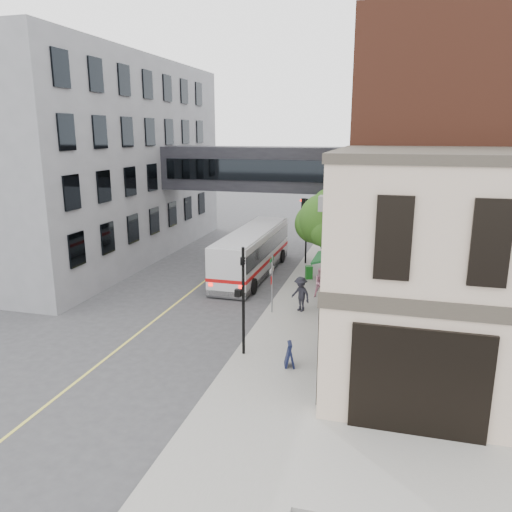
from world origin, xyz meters
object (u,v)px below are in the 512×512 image
Objects in this scene: bus at (252,250)px; pedestrian_c at (301,294)px; pedestrian_b at (321,283)px; newspaper_box at (309,272)px; pedestrian_a at (332,268)px; sandwich_board at (290,355)px.

bus reaches higher than pedestrian_c.
newspaper_box is at bearing 86.66° from pedestrian_b.
pedestrian_a reaches higher than pedestrian_b.
pedestrian_a is (5.24, -1.10, -0.51)m from bus.
pedestrian_a is 1.66m from newspaper_box.
newspaper_box is at bearing -7.70° from bus.
pedestrian_c is at bearing -128.99° from pedestrian_b.
newspaper_box is 12.04m from sandwich_board.
pedestrian_b is 3.53m from newspaper_box.
pedestrian_b is at bearing -37.36° from bus.
bus is at bearing 158.59° from pedestrian_c.
pedestrian_c reaches higher than sandwich_board.
bus is 5.93× the size of pedestrian_c.
pedestrian_a is at bearing -43.93° from newspaper_box.
pedestrian_b is 1.68× the size of sandwich_board.
pedestrian_c reaches higher than newspaper_box.
pedestrian_c is at bearing -82.91° from pedestrian_a.
pedestrian_c is at bearing 80.85° from sandwich_board.
sandwich_board is at bearing -106.19° from newspaper_box.
newspaper_box is at bearing 129.31° from pedestrian_c.
pedestrian_c is (-0.69, -2.47, 0.07)m from pedestrian_b.
newspaper_box is (-1.46, 0.59, -0.54)m from pedestrian_a.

